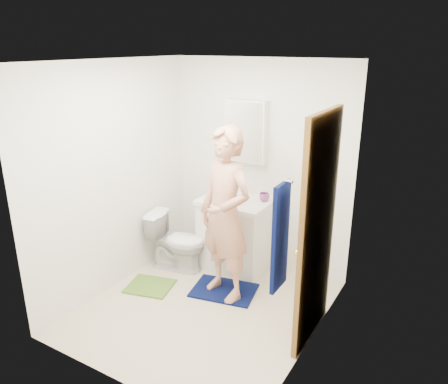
# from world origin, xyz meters

# --- Properties ---
(floor) EXTENTS (2.20, 2.40, 0.02)m
(floor) POSITION_xyz_m (0.00, 0.00, -0.01)
(floor) COLOR beige
(floor) RESTS_ON ground
(ceiling) EXTENTS (2.20, 2.40, 0.02)m
(ceiling) POSITION_xyz_m (0.00, 0.00, 2.41)
(ceiling) COLOR white
(ceiling) RESTS_ON ground
(wall_back) EXTENTS (2.20, 0.02, 2.40)m
(wall_back) POSITION_xyz_m (0.00, 1.21, 1.20)
(wall_back) COLOR white
(wall_back) RESTS_ON ground
(wall_front) EXTENTS (2.20, 0.02, 2.40)m
(wall_front) POSITION_xyz_m (0.00, -1.21, 1.20)
(wall_front) COLOR white
(wall_front) RESTS_ON ground
(wall_left) EXTENTS (0.02, 2.40, 2.40)m
(wall_left) POSITION_xyz_m (-1.11, 0.00, 1.20)
(wall_left) COLOR white
(wall_left) RESTS_ON ground
(wall_right) EXTENTS (0.02, 2.40, 2.40)m
(wall_right) POSITION_xyz_m (1.11, 0.00, 1.20)
(wall_right) COLOR white
(wall_right) RESTS_ON ground
(vanity_cabinet) EXTENTS (0.75, 0.55, 0.80)m
(vanity_cabinet) POSITION_xyz_m (-0.15, 0.91, 0.40)
(vanity_cabinet) COLOR white
(vanity_cabinet) RESTS_ON floor
(countertop) EXTENTS (0.79, 0.59, 0.05)m
(countertop) POSITION_xyz_m (-0.15, 0.91, 0.83)
(countertop) COLOR white
(countertop) RESTS_ON vanity_cabinet
(sink_basin) EXTENTS (0.40, 0.40, 0.03)m
(sink_basin) POSITION_xyz_m (-0.15, 0.91, 0.84)
(sink_basin) COLOR white
(sink_basin) RESTS_ON countertop
(faucet) EXTENTS (0.03, 0.03, 0.12)m
(faucet) POSITION_xyz_m (-0.15, 1.09, 0.91)
(faucet) COLOR silver
(faucet) RESTS_ON countertop
(medicine_cabinet) EXTENTS (0.50, 0.12, 0.70)m
(medicine_cabinet) POSITION_xyz_m (-0.15, 1.14, 1.60)
(medicine_cabinet) COLOR white
(medicine_cabinet) RESTS_ON wall_back
(mirror_panel) EXTENTS (0.46, 0.01, 0.66)m
(mirror_panel) POSITION_xyz_m (-0.15, 1.08, 1.60)
(mirror_panel) COLOR white
(mirror_panel) RESTS_ON wall_back
(door) EXTENTS (0.05, 0.80, 2.05)m
(door) POSITION_xyz_m (1.07, 0.15, 1.02)
(door) COLOR brown
(door) RESTS_ON ground
(door_knob) EXTENTS (0.07, 0.07, 0.07)m
(door_knob) POSITION_xyz_m (1.03, -0.17, 0.95)
(door_knob) COLOR gold
(door_knob) RESTS_ON door
(towel) EXTENTS (0.03, 0.24, 0.80)m
(towel) POSITION_xyz_m (1.03, -0.57, 1.25)
(towel) COLOR #060F3E
(towel) RESTS_ON wall_right
(towel_hook) EXTENTS (0.06, 0.02, 0.02)m
(towel_hook) POSITION_xyz_m (1.07, -0.57, 1.67)
(towel_hook) COLOR silver
(towel_hook) RESTS_ON wall_right
(toilet) EXTENTS (0.73, 0.50, 0.68)m
(toilet) POSITION_xyz_m (-0.72, 0.54, 0.34)
(toilet) COLOR white
(toilet) RESTS_ON floor
(bath_mat) EXTENTS (0.75, 0.60, 0.02)m
(bath_mat) POSITION_xyz_m (0.02, 0.36, 0.01)
(bath_mat) COLOR #060F3E
(bath_mat) RESTS_ON floor
(green_rug) EXTENTS (0.56, 0.51, 0.02)m
(green_rug) POSITION_xyz_m (-0.72, 0.02, 0.01)
(green_rug) COLOR #57832B
(green_rug) RESTS_ON floor
(soap_dispenser) EXTENTS (0.11, 0.11, 0.18)m
(soap_dispenser) POSITION_xyz_m (-0.29, 0.86, 0.94)
(soap_dispenser) COLOR #C7625D
(soap_dispenser) RESTS_ON countertop
(toothbrush_cup) EXTENTS (0.15, 0.15, 0.09)m
(toothbrush_cup) POSITION_xyz_m (0.15, 1.04, 0.90)
(toothbrush_cup) COLOR #8B408D
(toothbrush_cup) RESTS_ON countertop
(man) EXTENTS (0.75, 0.61, 1.79)m
(man) POSITION_xyz_m (0.07, 0.31, 0.92)
(man) COLOR tan
(man) RESTS_ON bath_mat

